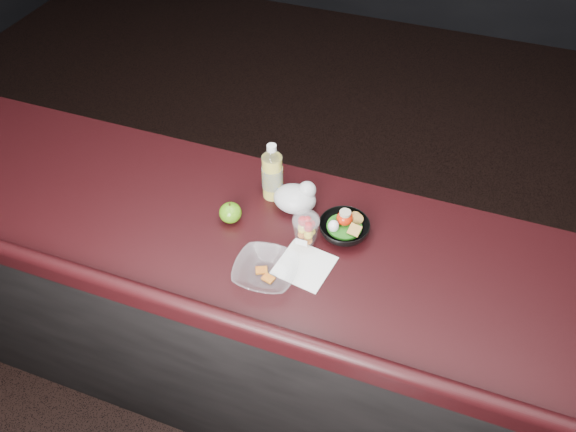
# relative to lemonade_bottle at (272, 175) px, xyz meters

# --- Properties ---
(room_shell) EXTENTS (8.00, 8.00, 8.00)m
(room_shell) POSITION_rel_lemonade_bottle_xyz_m (0.11, -0.48, 0.72)
(room_shell) COLOR black
(room_shell) RESTS_ON ground
(counter) EXTENTS (4.06, 0.71, 1.02)m
(counter) POSITION_rel_lemonade_bottle_xyz_m (0.11, -0.18, -0.60)
(counter) COLOR black
(counter) RESTS_ON ground
(lemonade_bottle) EXTENTS (0.07, 0.07, 0.22)m
(lemonade_bottle) POSITION_rel_lemonade_bottle_xyz_m (0.00, 0.00, 0.00)
(lemonade_bottle) COLOR yellow
(lemonade_bottle) RESTS_ON counter
(fruit_cup) EXTENTS (0.09, 0.09, 0.12)m
(fruit_cup) POSITION_rel_lemonade_bottle_xyz_m (0.18, -0.17, -0.03)
(fruit_cup) COLOR white
(fruit_cup) RESTS_ON counter
(green_apple) EXTENTS (0.08, 0.08, 0.08)m
(green_apple) POSITION_rel_lemonade_bottle_xyz_m (-0.09, -0.16, -0.06)
(green_apple) COLOR #377A0E
(green_apple) RESTS_ON counter
(plastic_bag) EXTENTS (0.15, 0.12, 0.11)m
(plastic_bag) POSITION_rel_lemonade_bottle_xyz_m (0.10, -0.03, -0.04)
(plastic_bag) COLOR silver
(plastic_bag) RESTS_ON counter
(snack_bowl) EXTENTS (0.19, 0.19, 0.09)m
(snack_bowl) POSITION_rel_lemonade_bottle_xyz_m (0.28, -0.10, -0.06)
(snack_bowl) COLOR black
(snack_bowl) RESTS_ON counter
(takeout_bowl) EXTENTS (0.20, 0.20, 0.05)m
(takeout_bowl) POSITION_rel_lemonade_bottle_xyz_m (0.11, -0.34, -0.07)
(takeout_bowl) COLOR silver
(takeout_bowl) RESTS_ON counter
(paper_napkin) EXTENTS (0.18, 0.18, 0.00)m
(paper_napkin) POSITION_rel_lemonade_bottle_xyz_m (0.21, -0.27, -0.09)
(paper_napkin) COLOR white
(paper_napkin) RESTS_ON counter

